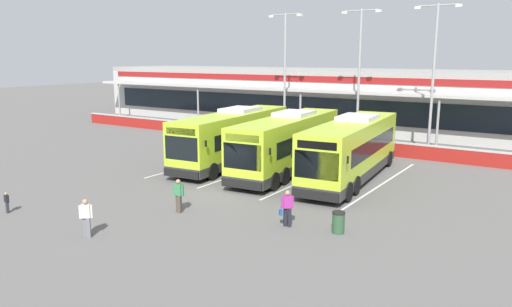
# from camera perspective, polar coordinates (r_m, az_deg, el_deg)

# --- Properties ---
(ground_plane) EXTENTS (200.00, 200.00, 0.00)m
(ground_plane) POSITION_cam_1_polar(r_m,az_deg,el_deg) (26.66, -2.78, -4.53)
(ground_plane) COLOR #605E5B
(terminal_building) EXTENTS (70.00, 13.00, 6.00)m
(terminal_building) POSITION_cam_1_polar(r_m,az_deg,el_deg) (50.13, 15.71, 6.02)
(terminal_building) COLOR #B7B7B2
(terminal_building) RESTS_ON ground
(red_barrier_wall) EXTENTS (60.00, 0.40, 1.10)m
(red_barrier_wall) POSITION_cam_1_polar(r_m,az_deg,el_deg) (38.90, 9.89, 1.20)
(red_barrier_wall) COLOR maroon
(red_barrier_wall) RESTS_ON ground
(coach_bus_leftmost) EXTENTS (3.91, 12.34, 3.78)m
(coach_bus_leftmost) POSITION_cam_1_polar(r_m,az_deg,el_deg) (33.40, -2.64, 1.85)
(coach_bus_leftmost) COLOR #B7DB2D
(coach_bus_leftmost) RESTS_ON ground
(coach_bus_left_centre) EXTENTS (3.91, 12.34, 3.78)m
(coach_bus_left_centre) POSITION_cam_1_polar(r_m,az_deg,el_deg) (31.12, 3.80, 1.13)
(coach_bus_left_centre) COLOR #B7DB2D
(coach_bus_left_centre) RESTS_ON ground
(coach_bus_centre) EXTENTS (3.91, 12.34, 3.78)m
(coach_bus_centre) POSITION_cam_1_polar(r_m,az_deg,el_deg) (29.55, 11.22, 0.39)
(coach_bus_centre) COLOR #B7DB2D
(coach_bus_centre) RESTS_ON ground
(bay_stripe_far_west) EXTENTS (0.14, 13.00, 0.01)m
(bay_stripe_far_west) POSITION_cam_1_polar(r_m,az_deg,el_deg) (35.01, -5.33, -0.72)
(bay_stripe_far_west) COLOR silver
(bay_stripe_far_west) RESTS_ON ground
(bay_stripe_west) EXTENTS (0.14, 13.00, 0.01)m
(bay_stripe_west) POSITION_cam_1_polar(r_m,az_deg,el_deg) (32.60, 0.45, -1.57)
(bay_stripe_west) COLOR silver
(bay_stripe_west) RESTS_ON ground
(bay_stripe_mid_west) EXTENTS (0.14, 13.00, 0.01)m
(bay_stripe_mid_west) POSITION_cam_1_polar(r_m,az_deg,el_deg) (30.59, 7.08, -2.52)
(bay_stripe_mid_west) COLOR silver
(bay_stripe_mid_west) RESTS_ON ground
(bay_stripe_centre) EXTENTS (0.14, 13.00, 0.01)m
(bay_stripe_centre) POSITION_cam_1_polar(r_m,az_deg,el_deg) (29.05, 14.53, -3.55)
(bay_stripe_centre) COLOR silver
(bay_stripe_centre) RESTS_ON ground
(pedestrian_with_handbag) EXTENTS (0.60, 0.53, 1.62)m
(pedestrian_with_handbag) POSITION_cam_1_polar(r_m,az_deg,el_deg) (21.18, 3.67, -6.35)
(pedestrian_with_handbag) COLOR black
(pedestrian_with_handbag) RESTS_ON ground
(pedestrian_in_dark_coat) EXTENTS (0.54, 0.29, 1.62)m
(pedestrian_in_dark_coat) POSITION_cam_1_polar(r_m,az_deg,el_deg) (23.27, -9.10, -4.79)
(pedestrian_in_dark_coat) COLOR #4C4238
(pedestrian_in_dark_coat) RESTS_ON ground
(pedestrian_child) EXTENTS (0.33, 0.19, 1.00)m
(pedestrian_child) POSITION_cam_1_polar(r_m,az_deg,el_deg) (25.86, -27.26, -5.06)
(pedestrian_child) COLOR #33333D
(pedestrian_child) RESTS_ON ground
(pedestrian_near_bin) EXTENTS (0.46, 0.43, 1.62)m
(pedestrian_near_bin) POSITION_cam_1_polar(r_m,az_deg,el_deg) (21.07, -19.35, -7.03)
(pedestrian_near_bin) COLOR slate
(pedestrian_near_bin) RESTS_ON ground
(lamp_post_west) EXTENTS (3.24, 0.28, 11.00)m
(lamp_post_west) POSITION_cam_1_polar(r_m,az_deg,el_deg) (43.38, 3.42, 9.99)
(lamp_post_west) COLOR #9E9EA3
(lamp_post_west) RESTS_ON ground
(lamp_post_centre) EXTENTS (3.24, 0.28, 11.00)m
(lamp_post_centre) POSITION_cam_1_polar(r_m,az_deg,el_deg) (40.50, 12.05, 9.68)
(lamp_post_centre) COLOR #9E9EA3
(lamp_post_centre) RESTS_ON ground
(lamp_post_east) EXTENTS (3.24, 0.28, 11.00)m
(lamp_post_east) POSITION_cam_1_polar(r_m,az_deg,el_deg) (37.92, 20.16, 9.15)
(lamp_post_east) COLOR #9E9EA3
(lamp_post_east) RESTS_ON ground
(litter_bin) EXTENTS (0.54, 0.54, 0.93)m
(litter_bin) POSITION_cam_1_polar(r_m,az_deg,el_deg) (20.77, 9.67, -7.98)
(litter_bin) COLOR #2D5133
(litter_bin) RESTS_ON ground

